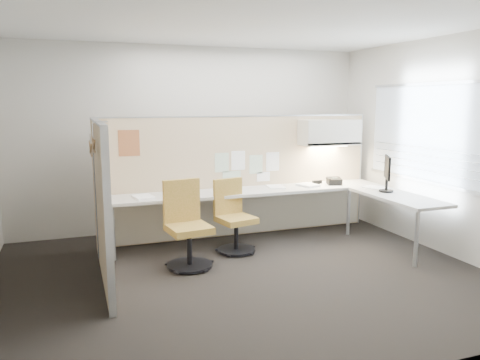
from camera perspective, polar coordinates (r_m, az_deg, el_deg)
name	(u,v)px	position (r m, az deg, el deg)	size (l,w,h in m)	color
floor	(243,275)	(5.49, 0.35, -11.52)	(5.50, 4.50, 0.01)	black
ceiling	(243,21)	(5.19, 0.38, 18.81)	(5.50, 4.50, 0.01)	white
wall_back	(193,139)	(7.30, -5.75, 5.03)	(5.50, 0.02, 2.80)	beige
wall_front	(361,190)	(3.16, 14.56, -1.14)	(5.50, 0.02, 2.80)	beige
wall_right	(442,146)	(6.62, 23.36, 3.84)	(0.02, 4.50, 2.80)	beige
window_pane	(441,134)	(6.59, 23.29, 5.13)	(0.01, 2.80, 1.30)	#919CA8
partition_back	(241,177)	(6.90, 0.07, 0.43)	(4.10, 0.06, 1.75)	beige
partition_left	(101,201)	(5.43, -16.58, -2.49)	(0.06, 2.20, 1.75)	beige
desk	(277,199)	(6.66, 4.54, -2.33)	(4.00, 2.07, 0.73)	beige
overhead_bin	(329,132)	(7.22, 10.83, 5.73)	(0.90, 0.36, 0.38)	beige
task_light_strip	(329,146)	(7.23, 10.78, 4.07)	(0.60, 0.06, 0.02)	#FFEABF
pinned_papers	(246,166)	(6.88, 0.79, 1.72)	(1.01, 0.00, 0.47)	#8CBF8C
poster	(129,143)	(6.44, -13.38, 4.40)	(0.28, 0.00, 0.35)	orange
chair_left	(187,227)	(5.67, -6.52, -5.76)	(0.54, 0.56, 1.03)	black
chair_right	(233,218)	(6.20, -0.81, -4.71)	(0.53, 0.54, 0.94)	black
monitor	(387,171)	(6.75, 17.50, 1.00)	(0.26, 0.42, 0.50)	black
phone	(334,181)	(7.20, 11.37, -0.14)	(0.25, 0.23, 0.12)	black
stapler	(318,182)	(7.24, 9.45, -0.24)	(0.14, 0.04, 0.05)	black
tape_dispenser	(316,183)	(7.16, 9.25, -0.31)	(0.10, 0.06, 0.06)	black
coat_hook	(93,159)	(4.79, -17.47, 2.47)	(0.18, 0.45, 1.36)	silver
paper_stack_0	(143,197)	(6.19, -11.70, -2.06)	(0.23, 0.30, 0.03)	white
paper_stack_1	(185,193)	(6.41, -6.72, -1.59)	(0.23, 0.30, 0.02)	white
paper_stack_2	(230,191)	(6.45, -1.23, -1.32)	(0.23, 0.30, 0.05)	white
paper_stack_3	(276,187)	(6.87, 4.36, -0.82)	(0.23, 0.30, 0.01)	white
paper_stack_4	(308,185)	(7.01, 8.29, -0.61)	(0.23, 0.30, 0.03)	white
paper_stack_5	(375,188)	(7.00, 16.14, -0.92)	(0.23, 0.30, 0.02)	white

